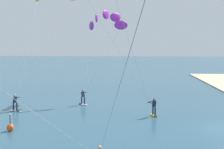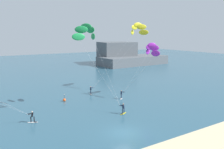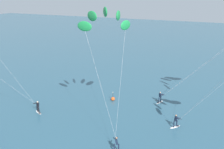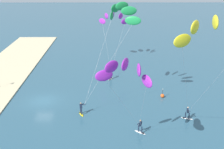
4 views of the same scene
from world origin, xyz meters
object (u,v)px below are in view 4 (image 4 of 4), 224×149
Objects in this scene: kitesurfer_downwind at (126,74)px; marker_buoy at (162,96)px; kitesurfer_mid_water at (213,37)px; kitesurfer_far_out at (113,20)px; kitesurfer_nearshore at (120,16)px.

kitesurfer_downwind reaches higher than marker_buoy.
kitesurfer_mid_water is 8.00m from kitesurfer_downwind.
kitesurfer_far_out is at bearing -158.23° from marker_buoy.
kitesurfer_downwind is (-1.83, -6.77, -3.84)m from kitesurfer_mid_water.
kitesurfer_nearshore is at bearing 2.16° from kitesurfer_far_out.
kitesurfer_far_out is (-19.48, -0.73, -3.80)m from kitesurfer_nearshore.
kitesurfer_far_out reaches higher than marker_buoy.
kitesurfer_nearshore is 16.68m from kitesurfer_mid_water.
kitesurfer_downwind is (32.82, 0.85, 0.70)m from kitesurfer_far_out.
marker_buoy is at bearing -178.07° from kitesurfer_mid_water.
kitesurfer_downwind reaches higher than kitesurfer_far_out.
kitesurfer_downwind is at bearing 1.48° from kitesurfer_far_out.
kitesurfer_mid_water reaches higher than kitesurfer_downwind.
kitesurfer_mid_water is 10.67× the size of marker_buoy.
kitesurfer_nearshore is 13.59m from marker_buoy.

